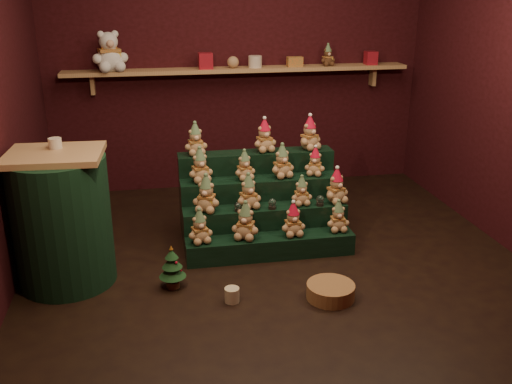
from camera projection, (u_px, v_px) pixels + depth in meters
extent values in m
plane|color=black|center=(277.00, 262.00, 4.65)|extent=(4.00, 4.00, 0.00)
cube|color=black|center=(237.00, 58.00, 6.06)|extent=(4.00, 0.10, 2.80)
cube|color=black|center=(391.00, 180.00, 2.28)|extent=(4.00, 0.10, 2.80)
cube|color=tan|center=(240.00, 70.00, 5.93)|extent=(3.60, 0.26, 0.04)
cube|color=tan|center=(93.00, 84.00, 5.78)|extent=(0.04, 0.12, 0.20)
cube|color=tan|center=(373.00, 76.00, 6.29)|extent=(0.04, 0.12, 0.20)
cube|color=black|center=(270.00, 246.00, 4.72)|extent=(1.40, 0.22, 0.18)
cube|color=black|center=(265.00, 226.00, 4.90)|extent=(1.40, 0.22, 0.36)
cube|color=black|center=(260.00, 207.00, 5.07)|extent=(1.40, 0.22, 0.54)
cube|color=black|center=(256.00, 189.00, 5.24)|extent=(1.40, 0.22, 0.72)
cylinder|color=black|center=(238.00, 210.00, 4.73)|extent=(0.05, 0.05, 0.02)
sphere|color=silver|center=(238.00, 206.00, 4.72)|extent=(0.06, 0.06, 0.06)
cylinder|color=black|center=(272.00, 207.00, 4.78)|extent=(0.06, 0.06, 0.03)
sphere|color=silver|center=(272.00, 203.00, 4.77)|extent=(0.07, 0.07, 0.07)
cylinder|color=black|center=(320.00, 204.00, 4.85)|extent=(0.06, 0.06, 0.03)
sphere|color=silver|center=(320.00, 199.00, 4.84)|extent=(0.07, 0.07, 0.07)
cube|color=tan|center=(54.00, 155.00, 4.03)|extent=(0.69, 0.59, 0.04)
cylinder|color=black|center=(62.00, 222.00, 4.20)|extent=(0.71, 0.71, 0.98)
cylinder|color=beige|center=(55.00, 143.00, 4.10)|extent=(0.09, 0.09, 0.08)
cylinder|color=#462C19|center=(173.00, 284.00, 4.26)|extent=(0.10, 0.10, 0.05)
cone|color=#153919|center=(172.00, 270.00, 4.22)|extent=(0.20, 0.20, 0.10)
cone|color=#153919|center=(172.00, 262.00, 4.20)|extent=(0.15, 0.15, 0.09)
cone|color=#153919|center=(171.00, 254.00, 4.18)|extent=(0.10, 0.10, 0.07)
cone|color=orange|center=(171.00, 247.00, 4.16)|extent=(0.03, 0.03, 0.03)
cylinder|color=beige|center=(232.00, 295.00, 4.06)|extent=(0.11, 0.11, 0.11)
cylinder|color=beige|center=(335.00, 291.00, 4.11)|extent=(0.11, 0.11, 0.11)
cylinder|color=olive|center=(331.00, 291.00, 4.11)|extent=(0.43, 0.43, 0.11)
cube|color=#AC1A29|center=(206.00, 61.00, 5.82)|extent=(0.14, 0.14, 0.16)
cylinder|color=beige|center=(255.00, 62.00, 5.91)|extent=(0.14, 0.14, 0.12)
cube|color=#AC1A29|center=(371.00, 58.00, 6.13)|extent=(0.12, 0.12, 0.14)
sphere|color=#A87C5D|center=(233.00, 62.00, 5.87)|extent=(0.12, 0.12, 0.12)
cube|color=orange|center=(295.00, 62.00, 5.99)|extent=(0.16, 0.10, 0.10)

